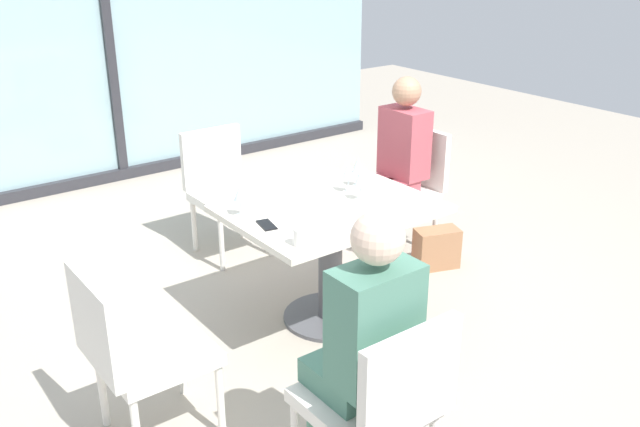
% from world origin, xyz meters
% --- Properties ---
extents(ground_plane, '(12.00, 12.00, 0.00)m').
position_xyz_m(ground_plane, '(0.00, 0.00, 0.00)').
color(ground_plane, '#A89E8E').
extents(window_wall_backdrop, '(5.79, 0.10, 2.70)m').
position_xyz_m(window_wall_backdrop, '(0.00, 3.20, 1.21)').
color(window_wall_backdrop, '#95B7BC').
rests_on(window_wall_backdrop, ground_plane).
extents(dining_table_main, '(1.14, 0.87, 0.73)m').
position_xyz_m(dining_table_main, '(0.00, 0.00, 0.53)').
color(dining_table_main, silver).
rests_on(dining_table_main, ground_plane).
extents(chair_front_left, '(0.46, 0.50, 0.87)m').
position_xyz_m(chair_front_left, '(-0.72, -1.24, 0.50)').
color(chair_front_left, silver).
rests_on(chair_front_left, ground_plane).
extents(chair_far_right, '(0.50, 0.46, 0.87)m').
position_xyz_m(chair_far_right, '(1.08, 0.49, 0.50)').
color(chair_far_right, silver).
rests_on(chair_far_right, ground_plane).
extents(chair_near_window, '(0.46, 0.51, 0.87)m').
position_xyz_m(chair_near_window, '(0.00, 1.24, 0.50)').
color(chair_near_window, silver).
rests_on(chair_near_window, ground_plane).
extents(chair_side_end, '(0.50, 0.46, 0.87)m').
position_xyz_m(chair_side_end, '(-1.34, -0.33, 0.50)').
color(chair_side_end, silver).
rests_on(chair_side_end, ground_plane).
extents(person_front_left, '(0.34, 0.39, 1.26)m').
position_xyz_m(person_front_left, '(-0.72, -1.13, 0.70)').
color(person_front_left, '#4C7F6B').
rests_on(person_front_left, ground_plane).
extents(person_far_right, '(0.39, 0.34, 1.26)m').
position_xyz_m(person_far_right, '(0.97, 0.49, 0.70)').
color(person_far_right, '#B24C56').
rests_on(person_far_right, ground_plane).
extents(wine_glass_0, '(0.07, 0.07, 0.18)m').
position_xyz_m(wine_glass_0, '(0.22, 0.11, 0.86)').
color(wine_glass_0, silver).
rests_on(wine_glass_0, dining_table_main).
extents(wine_glass_1, '(0.07, 0.07, 0.18)m').
position_xyz_m(wine_glass_1, '(0.33, 0.16, 0.86)').
color(wine_glass_1, silver).
rests_on(wine_glass_1, dining_table_main).
extents(wine_glass_2, '(0.07, 0.07, 0.18)m').
position_xyz_m(wine_glass_2, '(-0.48, 0.18, 0.86)').
color(wine_glass_2, silver).
rests_on(wine_glass_2, dining_table_main).
extents(wine_glass_3, '(0.07, 0.07, 0.18)m').
position_xyz_m(wine_glass_3, '(0.19, -0.03, 0.86)').
color(wine_glass_3, silver).
rests_on(wine_glass_3, dining_table_main).
extents(coffee_cup, '(0.08, 0.08, 0.09)m').
position_xyz_m(coffee_cup, '(-0.44, -0.33, 0.78)').
color(coffee_cup, white).
rests_on(coffee_cup, dining_table_main).
extents(cell_phone_on_table, '(0.10, 0.16, 0.01)m').
position_xyz_m(cell_phone_on_table, '(-0.44, -0.02, 0.73)').
color(cell_phone_on_table, black).
rests_on(cell_phone_on_table, dining_table_main).
extents(handbag_1, '(0.34, 0.25, 0.28)m').
position_xyz_m(handbag_1, '(1.01, 0.10, 0.14)').
color(handbag_1, '#A3704C').
rests_on(handbag_1, ground_plane).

